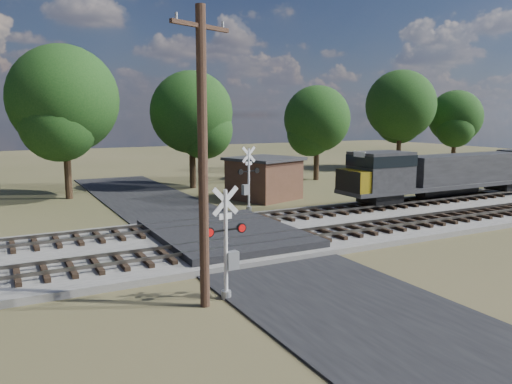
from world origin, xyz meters
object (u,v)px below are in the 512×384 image
crossing_signal_near (228,252)px  equipment_shed (264,178)px  crossing_signal_far (248,184)px  utility_pole (203,153)px

crossing_signal_near → equipment_shed: size_ratio=0.67×
crossing_signal_near → equipment_shed: (11.51, 18.41, -0.04)m
crossing_signal_far → crossing_signal_near: bearing=49.8°
crossing_signal_far → utility_pole: (-9.09, -14.73, 3.46)m
crossing_signal_near → equipment_shed: crossing_signal_near is taller
equipment_shed → crossing_signal_far: bearing=-149.5°
crossing_signal_near → crossing_signal_far: bearing=56.2°
crossing_signal_near → crossing_signal_far: crossing_signal_far is taller
crossing_signal_far → utility_pole: bearing=47.3°
crossing_signal_far → equipment_shed: 5.27m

